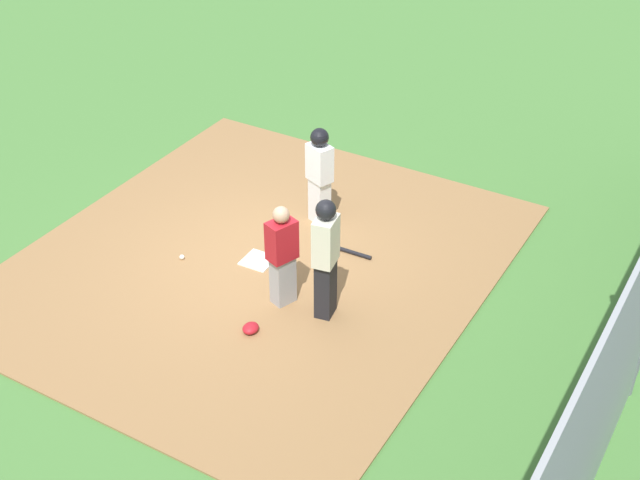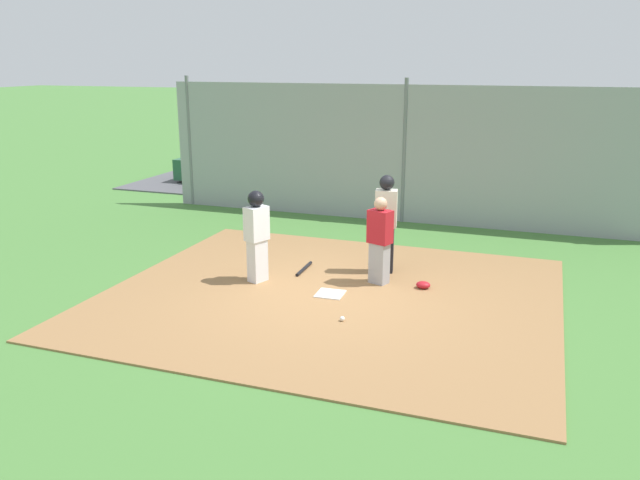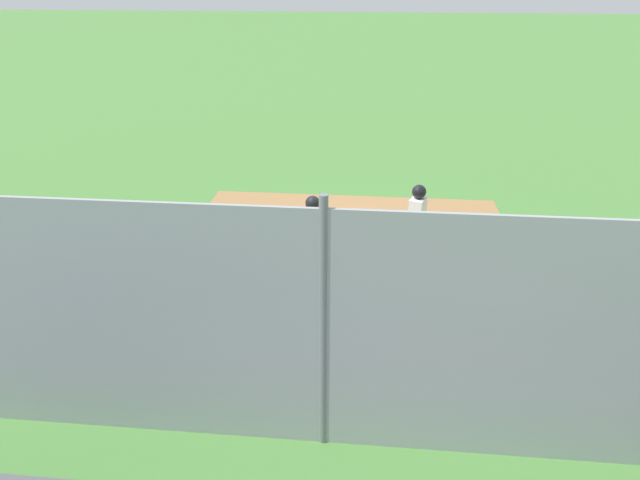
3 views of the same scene
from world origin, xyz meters
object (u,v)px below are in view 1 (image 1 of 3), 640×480
Objects in this scene: home_plate at (258,261)px; catcher at (282,254)px; runner at (320,170)px; baseball at (182,257)px; umpire at (326,256)px; baseball_bat at (348,251)px; catcher_mask at (251,328)px.

catcher is (-0.61, -0.82, 0.76)m from home_plate.
baseball is at bearing -10.35° from runner.
home_plate is 0.29× the size of catcher.
baseball is (-0.52, 0.99, 0.03)m from home_plate.
runner reaches higher than home_plate.
umpire reaches higher than catcher.
umpire reaches higher than baseball.
runner is at bearing 143.98° from baseball_bat.
home_plate is 0.25× the size of umpire.
runner is (2.01, 0.60, 0.13)m from catcher.
umpire reaches higher than home_plate.
catcher_mask is at bearing -149.76° from home_plate.
baseball_bat is (0.85, -1.03, 0.02)m from home_plate.
umpire is at bearing -37.92° from catcher_mask.
catcher_mask is (-0.77, 0.02, -0.71)m from catcher.
catcher is at bearing 38.53° from runner.
baseball_bat is 3.19× the size of catcher_mask.
umpire is 7.38× the size of catcher_mask.
runner is 2.96m from catcher_mask.
catcher reaches higher than baseball_bat.
baseball_bat is 2.44m from baseball.
catcher is at bearing -92.59° from baseball.
baseball is (-1.93, 1.21, -0.87)m from runner.
catcher is 6.28× the size of catcher_mask.
umpire is (0.06, -0.63, 0.16)m from catcher.
baseball reaches higher than home_plate.
baseball_bat is at bearing -5.65° from catcher_mask.
umpire is 1.72m from baseball_bat.
home_plate is at bearing -30.69° from umpire.
umpire is at bearing -110.70° from home_plate.
baseball is at bearing 117.87° from home_plate.
catcher_mask is at bearing 42.09° from umpire.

